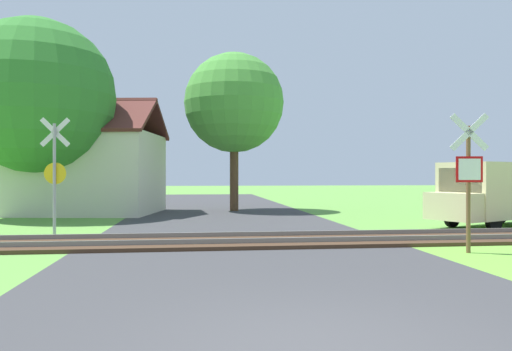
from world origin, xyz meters
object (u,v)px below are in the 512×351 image
at_px(crossing_sign_far, 55,169).
at_px(mail_truck, 494,192).
at_px(stop_sign_near, 469,174).
at_px(house, 88,170).
at_px(tree_center, 234,103).
at_px(tree_left, 37,96).

height_order(crossing_sign_far, mail_truck, crossing_sign_far).
height_order(stop_sign_near, house, house).
bearing_deg(tree_center, tree_left, -161.17).
height_order(stop_sign_near, tree_left, tree_left).
bearing_deg(house, tree_center, 15.21).
relative_size(stop_sign_near, house, 0.44).
height_order(house, tree_center, tree_center).
bearing_deg(mail_truck, tree_center, 17.76).
height_order(crossing_sign_far, house, house).
bearing_deg(tree_left, house, 52.68).
distance_m(tree_left, tree_center, 9.19).
height_order(stop_sign_near, crossing_sign_far, crossing_sign_far).
relative_size(crossing_sign_far, tree_left, 0.41).
distance_m(crossing_sign_far, tree_left, 8.09).
relative_size(crossing_sign_far, mail_truck, 0.67).
height_order(house, mail_truck, house).
height_order(stop_sign_near, tree_center, tree_center).
bearing_deg(stop_sign_near, house, -38.22).
bearing_deg(house, mail_truck, -19.40).
relative_size(stop_sign_near, mail_truck, 0.62).
bearing_deg(tree_left, crossing_sign_far, -69.56).
height_order(stop_sign_near, mail_truck, stop_sign_near).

